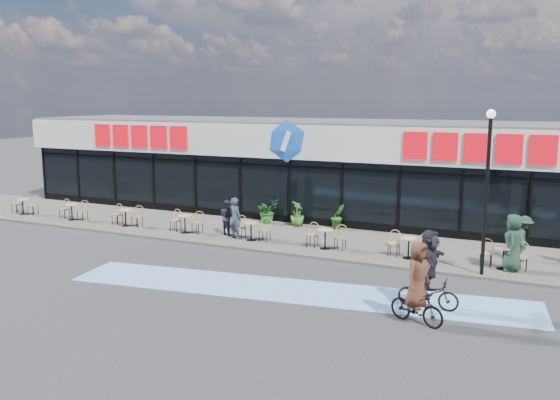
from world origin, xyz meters
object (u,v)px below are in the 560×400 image
object	(u,v)px
potted_plant_left	(267,211)
cyclist_a	(417,289)
lamp_post	(487,178)
potted_plant_mid	(297,214)
potted_plant_right	(338,216)
pedestrian_a	(513,243)
bistro_set_0	(24,205)
pedestrian_b	(524,239)
patron_left	(235,218)
patron_right	(228,217)
cyclist_b	(429,273)

from	to	relation	value
potted_plant_left	cyclist_a	bearing A→B (deg)	-46.06
lamp_post	potted_plant_mid	size ratio (longest dim) A/B	4.82
potted_plant_left	potted_plant_right	world-z (taller)	potted_plant_left
potted_plant_left	cyclist_a	xyz separation A→B (m)	(8.73, -9.06, 0.27)
pedestrian_a	potted_plant_right	bearing A→B (deg)	-119.87
potted_plant_mid	bistro_set_0	bearing A→B (deg)	-166.40
cyclist_a	pedestrian_b	bearing A→B (deg)	73.64
pedestrian_b	patron_left	bearing A→B (deg)	93.98
potted_plant_right	patron_left	world-z (taller)	patron_left
lamp_post	bistro_set_0	world-z (taller)	lamp_post
bistro_set_0	potted_plant_mid	xyz separation A→B (m)	(13.09, 3.16, 0.09)
patron_right	lamp_post	bearing A→B (deg)	-167.34
bistro_set_0	potted_plant_right	distance (m)	15.28
patron_right	cyclist_b	world-z (taller)	cyclist_b
pedestrian_b	cyclist_a	size ratio (longest dim) A/B	0.73
potted_plant_mid	cyclist_a	bearing A→B (deg)	-51.25
cyclist_b	potted_plant_left	bearing A→B (deg)	138.31
potted_plant_mid	pedestrian_b	size ratio (longest dim) A/B	0.69
pedestrian_b	cyclist_a	bearing A→B (deg)	160.39
potted_plant_left	cyclist_a	size ratio (longest dim) A/B	0.51
pedestrian_b	cyclist_b	distance (m)	6.25
bistro_set_0	pedestrian_b	xyz separation A→B (m)	(22.43, 1.28, 0.33)
lamp_post	potted_plant_left	xyz separation A→B (m)	(-9.74, 4.19, -2.55)
pedestrian_a	pedestrian_b	xyz separation A→B (m)	(0.26, 1.44, -0.15)
potted_plant_left	patron_left	size ratio (longest dim) A/B	0.66
bistro_set_0	pedestrian_b	bearing A→B (deg)	3.26
patron_right	potted_plant_right	bearing A→B (deg)	-120.66
potted_plant_left	lamp_post	bearing A→B (deg)	-23.26
potted_plant_mid	pedestrian_b	bearing A→B (deg)	-11.41
lamp_post	potted_plant_right	distance (m)	8.21
pedestrian_b	lamp_post	bearing A→B (deg)	151.32
potted_plant_right	bistro_set_0	bearing A→B (deg)	-167.19
potted_plant_left	cyclist_a	world-z (taller)	cyclist_a
patron_left	pedestrian_a	xyz separation A→B (m)	(10.38, -0.09, 0.11)
potted_plant_left	potted_plant_right	bearing A→B (deg)	3.47
bistro_set_0	potted_plant_mid	size ratio (longest dim) A/B	1.42
lamp_post	potted_plant_right	world-z (taller)	lamp_post
lamp_post	pedestrian_b	bearing A→B (deg)	64.56
bistro_set_0	pedestrian_b	size ratio (longest dim) A/B	0.98
bistro_set_0	cyclist_a	size ratio (longest dim) A/B	0.72
potted_plant_left	pedestrian_b	world-z (taller)	pedestrian_b
pedestrian_a	cyclist_b	bearing A→B (deg)	-25.84
lamp_post	cyclist_a	distance (m)	5.47
potted_plant_right	lamp_post	bearing A→B (deg)	-34.22
potted_plant_mid	potted_plant_right	xyz separation A→B (m)	(1.81, 0.22, 0.00)
lamp_post	cyclist_a	xyz separation A→B (m)	(-1.02, -4.87, -2.27)
bistro_set_0	patron_left	bearing A→B (deg)	-0.34
pedestrian_b	potted_plant_right	bearing A→B (deg)	71.10
lamp_post	pedestrian_b	xyz separation A→B (m)	(1.08, 2.28, -2.31)
lamp_post	potted_plant_mid	world-z (taller)	lamp_post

